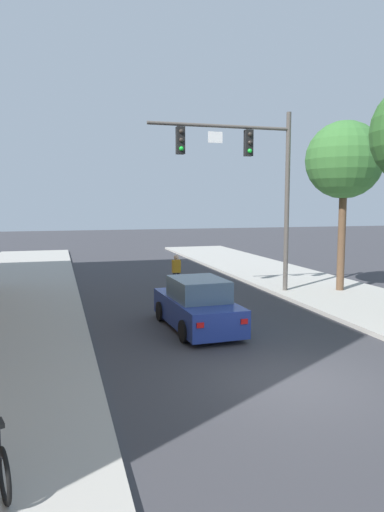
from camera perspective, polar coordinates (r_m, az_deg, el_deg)
The scene contains 5 objects.
ground_plane at distance 10.93m, azimuth 11.73°, elevation -14.62°, with size 120.00×120.00×0.00m, color #38383D.
traffic_signal_mast at distance 19.81m, azimuth 7.09°, elevation 10.49°, with size 6.08×0.38×7.50m.
car_lead_blue at distance 14.70m, azimuth 0.63°, elevation -6.05°, with size 1.97×4.30×1.60m.
pedestrian_crossing_road at distance 20.76m, azimuth -1.91°, elevation -1.84°, with size 0.36×0.22×1.64m.
street_tree_second at distance 21.22m, azimuth 17.93°, elevation 10.89°, with size 3.25×3.25×7.18m.
Camera 1 is at (-4.82, -8.99, 3.90)m, focal length 33.10 mm.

